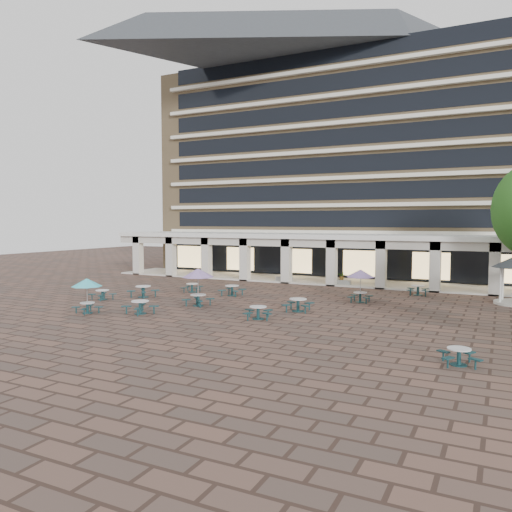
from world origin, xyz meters
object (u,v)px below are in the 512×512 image
(picnic_table_3, at_px, (459,355))
(planter_right, at_px, (342,281))
(planter_left, at_px, (284,277))
(picnic_table_0, at_px, (140,306))
(picnic_table_2, at_px, (258,311))

(picnic_table_3, xyz_separation_m, planter_right, (-11.01, 21.23, 0.04))
(planter_right, bearing_deg, picnic_table_3, -62.60)
(planter_left, height_order, planter_right, planter_right)
(picnic_table_0, distance_m, planter_right, 19.53)
(picnic_table_0, xyz_separation_m, planter_right, (7.04, 18.22, -0.03))
(picnic_table_2, height_order, picnic_table_3, picnic_table_2)
(picnic_table_3, distance_m, planter_right, 23.91)
(picnic_table_0, relative_size, planter_right, 1.39)
(planter_right, bearing_deg, picnic_table_2, -89.91)
(picnic_table_2, relative_size, picnic_table_3, 1.13)
(picnic_table_0, relative_size, planter_left, 1.39)
(picnic_table_3, bearing_deg, picnic_table_0, 155.19)
(picnic_table_3, bearing_deg, planter_right, 102.07)
(picnic_table_0, xyz_separation_m, picnic_table_2, (7.07, 1.71, -0.03))
(picnic_table_0, height_order, planter_left, planter_left)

